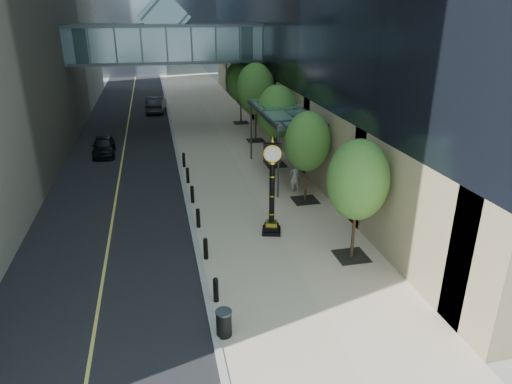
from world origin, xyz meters
TOP-DOWN VIEW (x-y plane):
  - ground at (0.00, 0.00)m, footprint 320.00×320.00m
  - road at (-7.00, 40.00)m, footprint 8.00×180.00m
  - sidewalk at (1.00, 40.00)m, footprint 8.00×180.00m
  - curb at (-3.00, 40.00)m, footprint 0.25×180.00m
  - skywalk at (-3.00, 28.00)m, footprint 17.00×4.20m
  - entrance_canopy at (3.48, 14.00)m, footprint 3.00×8.00m
  - bollard_row at (-2.70, 9.00)m, footprint 0.20×16.20m
  - street_trees at (3.60, 17.46)m, footprint 3.05×28.72m
  - street_clock at (0.72, 6.01)m, footprint 1.09×1.09m
  - trash_bin at (-2.70, -0.95)m, footprint 0.58×0.58m
  - pedestrian at (3.39, 10.90)m, footprint 0.76×0.58m
  - car_near at (-8.35, 21.34)m, footprint 1.79×4.04m
  - car_far at (-4.20, 36.09)m, footprint 2.27×5.04m

SIDE VIEW (x-z plane):
  - ground at x=0.00m, z-range 0.00..0.00m
  - road at x=-7.00m, z-range 0.00..0.02m
  - sidewalk at x=1.00m, z-range 0.00..0.06m
  - curb at x=-3.00m, z-range 0.00..0.07m
  - bollard_row at x=-2.70m, z-range 0.06..0.96m
  - trash_bin at x=-2.70m, z-range 0.06..0.96m
  - car_near at x=-8.35m, z-range 0.02..1.37m
  - car_far at x=-4.20m, z-range 0.02..1.63m
  - pedestrian at x=3.39m, z-range 0.06..1.91m
  - street_clock at x=0.72m, z-range -0.25..4.46m
  - street_trees at x=3.60m, z-range 0.77..7.05m
  - entrance_canopy at x=3.48m, z-range 2.00..6.38m
  - skywalk at x=-3.00m, z-range 4.81..10.61m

